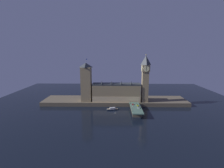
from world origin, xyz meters
name	(u,v)px	position (x,y,z in m)	size (l,w,h in m)	color
ground_plane	(115,111)	(0.00, 0.00, 0.00)	(400.00, 400.00, 0.00)	black
embankment	(115,101)	(0.00, 39.00, 2.89)	(220.00, 42.00, 5.78)	brown
parliament_hall	(116,92)	(2.07, 28.96, 19.10)	(70.17, 17.27, 32.13)	#8E7A56
clock_tower	(145,77)	(43.84, 26.05, 42.41)	(11.24, 11.35, 69.27)	#8E7A56
victoria_tower	(86,82)	(-42.44, 28.79, 34.48)	(14.87, 14.87, 63.18)	#8E7A56
bridge	(136,109)	(27.37, -5.00, 4.88)	(13.38, 46.00, 7.46)	#476656
car_northbound_lead	(133,104)	(24.42, 5.69, 8.10)	(1.99, 4.31, 1.35)	red
car_southbound_lead	(139,108)	(30.31, -8.39, 8.21)	(1.94, 4.28, 1.59)	white
car_southbound_trail	(138,105)	(30.31, 0.71, 8.20)	(1.94, 4.74, 1.57)	yellow
pedestrian_near_rail	(133,111)	(21.48, -19.81, 8.40)	(0.38, 0.38, 1.76)	black
pedestrian_mid_walk	(140,106)	(33.25, -2.78, 8.35)	(0.38, 0.38, 1.68)	black
pedestrian_far_rail	(131,104)	(21.48, 6.43, 8.46)	(0.38, 0.38, 1.86)	black
street_lamp_near	(132,108)	(21.08, -19.72, 11.33)	(1.34, 0.60, 6.17)	#2D3333
street_lamp_mid	(141,104)	(33.65, -5.00, 11.25)	(1.34, 0.60, 6.04)	#2D3333
street_lamp_far	(130,101)	(21.08, 9.72, 11.30)	(1.34, 0.60, 6.13)	#2D3333
boat_upstream	(112,109)	(-3.41, 4.84, 1.33)	(17.00, 6.92, 3.63)	#1E2842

